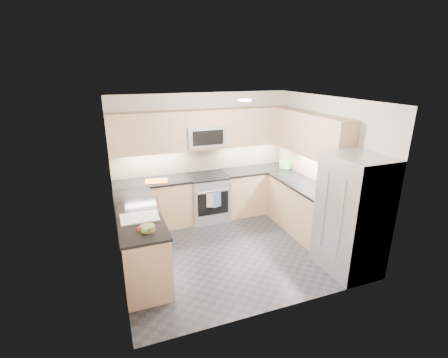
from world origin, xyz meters
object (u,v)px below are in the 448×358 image
refrigerator (352,215)px  fruit_basket (148,228)px  gas_range (208,198)px  utensil_bowl (285,164)px  cutting_board (156,181)px  microwave (205,136)px

refrigerator → fruit_basket: refrigerator is taller
gas_range → refrigerator: 2.86m
utensil_bowl → cutting_board: bearing=178.8°
gas_range → microwave: (0.00, 0.12, 1.24)m
cutting_board → fruit_basket: fruit_basket is taller
refrigerator → gas_range: bearing=120.9°
microwave → cutting_board: 1.28m
refrigerator → microwave: bearing=119.6°
microwave → utensil_bowl: bearing=-7.6°
microwave → fruit_basket: bearing=-125.0°
microwave → refrigerator: microwave is taller
microwave → utensil_bowl: (1.70, -0.23, -0.69)m
gas_range → utensil_bowl: bearing=-3.4°
utensil_bowl → fruit_basket: 3.64m
utensil_bowl → cutting_board: size_ratio=0.59×
microwave → fruit_basket: 2.62m
utensil_bowl → cutting_board: 2.72m
refrigerator → cutting_board: bearing=136.0°
refrigerator → utensil_bowl: (0.25, 2.32, 0.11)m
microwave → cutting_board: (-1.02, -0.17, -0.75)m
utensil_bowl → cutting_board: (-2.71, 0.06, -0.06)m
microwave → cutting_board: microwave is taller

